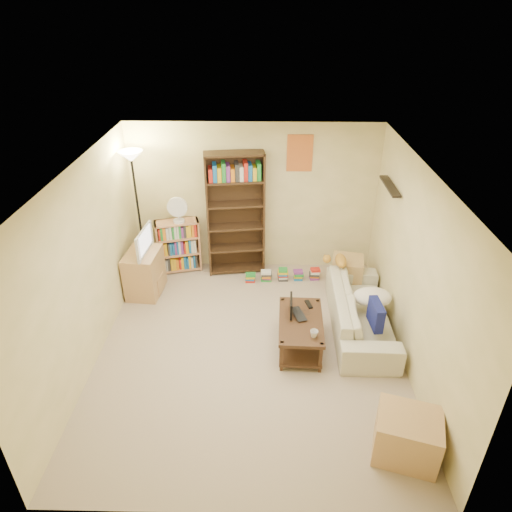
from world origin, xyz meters
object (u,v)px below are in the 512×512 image
object	(u,v)px
short_bookshelf	(179,246)
desk_fan	(178,210)
sofa	(361,311)
television	(140,241)
tabby_cat	(338,260)
end_cabinet	(407,436)
tall_bookshelf	(235,212)
tv_stand	(144,273)
mug	(314,334)
laptop	(302,314)
floor_lamp	(134,179)
side_table	(347,274)
coffee_table	(300,329)

from	to	relation	value
short_bookshelf	desk_fan	xyz separation A→B (m)	(0.05, -0.04, 0.69)
sofa	television	world-z (taller)	television
tabby_cat	end_cabinet	distance (m)	2.90
tall_bookshelf	short_bookshelf	distance (m)	1.17
desk_fan	tv_stand	bearing A→B (deg)	-126.13
mug	end_cabinet	xyz separation A→B (m)	(0.84, -1.30, -0.24)
tall_bookshelf	desk_fan	distance (m)	0.93
laptop	floor_lamp	size ratio (longest dim) A/B	0.17
floor_lamp	mug	bearing A→B (deg)	-38.62
sofa	side_table	xyz separation A→B (m)	(-0.04, 1.02, -0.02)
mug	tv_stand	size ratio (longest dim) A/B	0.16
sofa	side_table	size ratio (longest dim) A/B	3.70
sofa	short_bookshelf	bearing A→B (deg)	62.47
mug	side_table	world-z (taller)	mug
tabby_cat	short_bookshelf	distance (m)	2.70
short_bookshelf	side_table	bearing A→B (deg)	-25.85
desk_fan	short_bookshelf	bearing A→B (deg)	138.74
tabby_cat	mug	size ratio (longest dim) A/B	3.94
mug	desk_fan	distance (m)	3.12
sofa	desk_fan	world-z (taller)	desk_fan
sofa	short_bookshelf	size ratio (longest dim) A/B	2.19
end_cabinet	tv_stand	bearing A→B (deg)	138.92
coffee_table	laptop	bearing A→B (deg)	82.95
tabby_cat	short_bookshelf	bearing A→B (deg)	163.26
short_bookshelf	side_table	distance (m)	2.84
television	short_bookshelf	world-z (taller)	television
tv_stand	sofa	bearing A→B (deg)	-9.93
laptop	side_table	xyz separation A→B (m)	(0.82, 1.34, -0.20)
mug	end_cabinet	distance (m)	1.57
coffee_table	floor_lamp	size ratio (longest dim) A/B	0.48
television	desk_fan	distance (m)	0.85
laptop	short_bookshelf	world-z (taller)	short_bookshelf
mug	tv_stand	distance (m)	2.99
end_cabinet	coffee_table	bearing A→B (deg)	120.87
mug	television	size ratio (longest dim) A/B	0.17
sofa	tv_stand	size ratio (longest dim) A/B	2.80
laptop	television	size ratio (longest dim) A/B	0.54
mug	short_bookshelf	distance (m)	3.12
tall_bookshelf	short_bookshelf	xyz separation A→B (m)	(-0.98, 0.00, -0.64)
tv_stand	short_bookshelf	xyz separation A→B (m)	(0.43, 0.70, 0.10)
television	end_cabinet	xyz separation A→B (m)	(3.35, -2.92, -0.66)
tabby_cat	tall_bookshelf	xyz separation A→B (m)	(-1.60, 0.78, 0.44)
laptop	floor_lamp	bearing A→B (deg)	39.46
tall_bookshelf	short_bookshelf	bearing A→B (deg)	172.22
tabby_cat	mug	distance (m)	1.63
desk_fan	floor_lamp	xyz separation A→B (m)	(-0.58, -0.19, 0.58)
tabby_cat	laptop	size ratio (longest dim) A/B	1.21
coffee_table	end_cabinet	bearing A→B (deg)	-56.88
mug	coffee_table	bearing A→B (deg)	112.22
side_table	floor_lamp	bearing A→B (deg)	174.99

